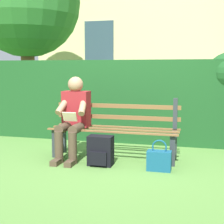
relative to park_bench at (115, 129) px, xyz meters
The scene contains 7 objects.
ground 0.43m from the park_bench, 90.00° to the left, with size 60.00×60.00×0.00m, color #517F38.
park_bench is the anchor object (origin of this frame).
person_seated 0.62m from the park_bench, 16.14° to the left, with size 0.44×0.73×1.16m.
hedge_backdrop 1.30m from the park_bench, 93.26° to the right, with size 5.18×0.80×1.54m.
tree 4.69m from the park_bench, 42.95° to the right, with size 2.69×2.56×4.10m.
backpack 0.50m from the park_bench, 78.76° to the left, with size 0.33×0.26×0.40m.
handbag 0.88m from the park_bench, 146.42° to the left, with size 0.30×0.16×0.40m.
Camera 1 is at (-1.16, 4.44, 1.29)m, focal length 52.76 mm.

